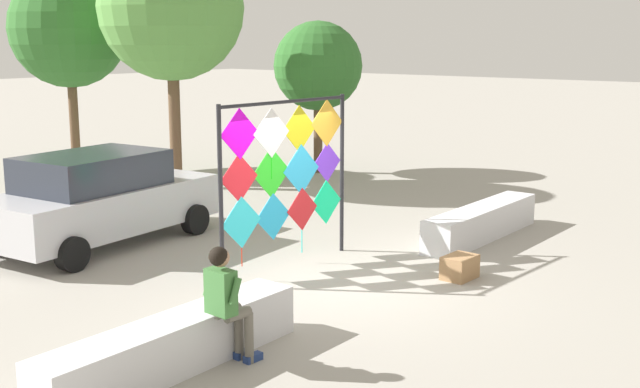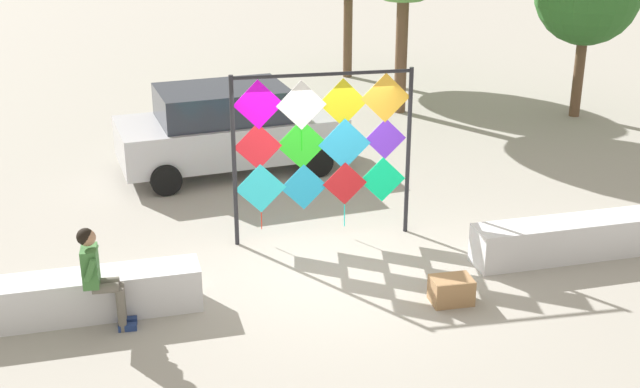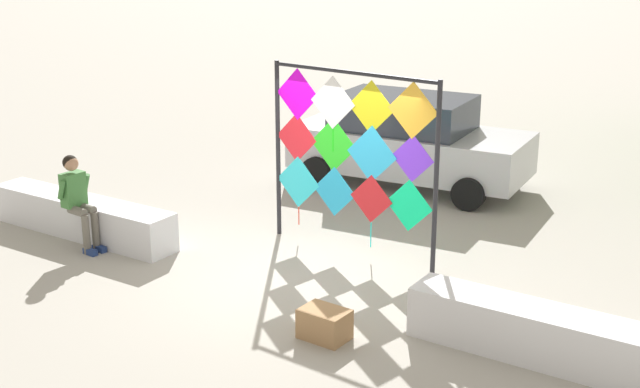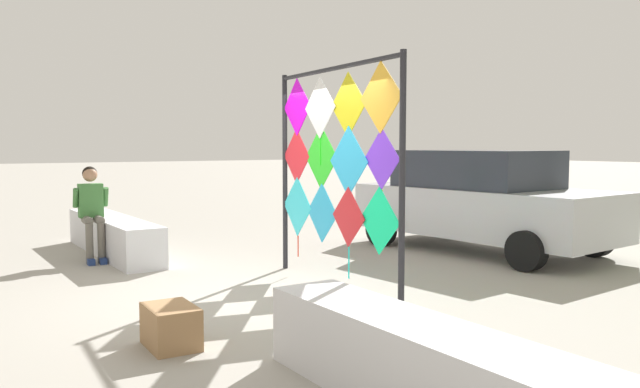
% 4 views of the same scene
% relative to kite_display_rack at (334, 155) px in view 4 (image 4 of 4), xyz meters
% --- Properties ---
extents(ground, '(120.00, 120.00, 0.00)m').
position_rel_kite_display_rack_xyz_m(ground, '(-0.11, -1.14, -1.66)').
color(ground, '#9E998E').
extents(plaza_ledge_left, '(3.54, 0.60, 0.61)m').
position_rel_kite_display_rack_xyz_m(plaza_ledge_left, '(-3.96, -1.66, -1.36)').
color(plaza_ledge_left, silver).
rests_on(plaza_ledge_left, ground).
extents(plaza_ledge_right, '(3.54, 0.60, 0.61)m').
position_rel_kite_display_rack_xyz_m(plaza_ledge_right, '(3.75, -1.66, -1.36)').
color(plaza_ledge_right, silver).
rests_on(plaza_ledge_right, ground).
extents(kite_display_rack, '(2.87, 0.27, 2.78)m').
position_rel_kite_display_rack_xyz_m(kite_display_rack, '(0.00, 0.00, 0.00)').
color(kite_display_rack, '#232328').
rests_on(kite_display_rack, ground).
extents(seated_vendor, '(0.66, 0.53, 1.46)m').
position_rel_kite_display_rack_xyz_m(seated_vendor, '(-3.52, -2.09, -0.81)').
color(seated_vendor, '#666056').
rests_on(seated_vendor, ground).
extents(parked_car, '(4.52, 2.40, 1.70)m').
position_rel_kite_display_rack_xyz_m(parked_car, '(-0.94, 3.66, -0.80)').
color(parked_car, '#B7B7BC').
rests_on(parked_car, ground).
extents(cardboard_box_large, '(0.59, 0.43, 0.37)m').
position_rel_kite_display_rack_xyz_m(cardboard_box_large, '(1.19, -2.56, -1.48)').
color(cardboard_box_large, '#9E754C').
rests_on(cardboard_box_large, ground).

